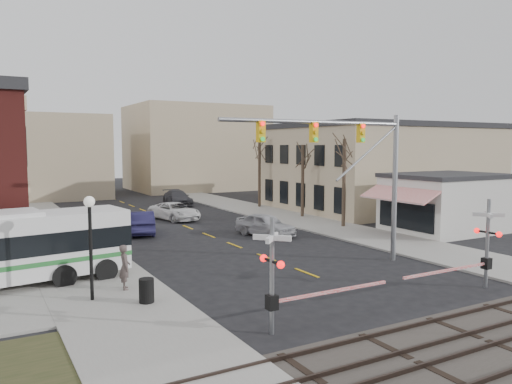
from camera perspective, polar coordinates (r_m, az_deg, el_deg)
ground at (r=23.81m, az=8.62°, el=-10.20°), size 160.00×160.00×0.00m
sidewalk_west at (r=38.84m, az=-22.11°, el=-4.39°), size 5.00×60.00×0.12m
sidewalk_east at (r=45.25m, az=2.51°, el=-2.66°), size 5.00×60.00×0.12m
ballast_strip at (r=18.49m, az=24.63°, el=-15.16°), size 160.00×5.00×0.06m
rail_tracks at (r=18.46m, az=24.64°, el=-14.90°), size 160.00×3.91×0.14m
tan_building at (r=52.54m, az=14.20°, el=2.89°), size 20.30×15.30×8.50m
awning_shop at (r=39.42m, az=20.80°, el=-1.11°), size 9.74×6.20×4.30m
tree_east_a at (r=38.98m, az=10.01°, el=1.05°), size 0.28×0.28×6.75m
tree_east_b at (r=43.96m, az=5.35°, el=1.29°), size 0.28×0.28×6.30m
tree_east_c at (r=50.80m, az=0.39°, el=2.37°), size 0.28×0.28×7.20m
traffic_signal_mast at (r=26.34m, az=11.14°, el=3.99°), size 10.78×0.30×8.00m
rr_crossing_west at (r=17.14m, az=3.07°, el=-9.49°), size 5.60×1.36×4.00m
rr_crossing_east at (r=24.26m, az=24.32°, el=-5.56°), size 5.60×1.36×4.00m
street_lamp at (r=21.06m, az=-18.44°, el=-3.69°), size 0.44×0.44×4.23m
trash_bin at (r=20.68m, az=-12.41°, el=-10.94°), size 0.60×0.60×0.97m
car_a at (r=35.13m, az=1.07°, el=-3.76°), size 3.11×5.04×1.60m
car_b at (r=36.98m, az=-12.98°, el=-3.40°), size 2.92×5.26×1.64m
car_c at (r=43.26m, az=-9.27°, el=-2.18°), size 3.62×5.77×1.49m
car_d at (r=53.85m, az=-8.96°, el=-0.67°), size 2.58×5.52×1.56m
pedestrian_near at (r=22.60m, az=-14.77°, el=-8.29°), size 0.58×0.78×1.95m
pedestrian_far at (r=27.53m, az=-20.07°, el=-6.14°), size 0.99×1.09×1.82m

